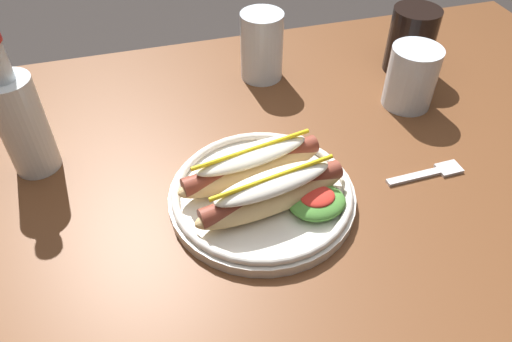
# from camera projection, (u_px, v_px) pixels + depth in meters

# --- Properties ---
(dining_table) EXTENTS (1.36, 0.81, 0.74)m
(dining_table) POSITION_uv_depth(u_px,v_px,m) (270.00, 209.00, 0.80)
(dining_table) COLOR brown
(dining_table) RESTS_ON ground_plane
(hot_dog_plate) EXTENTS (0.26, 0.26, 0.08)m
(hot_dog_plate) POSITION_uv_depth(u_px,v_px,m) (264.00, 188.00, 0.65)
(hot_dog_plate) COLOR silver
(hot_dog_plate) RESTS_ON dining_table
(fork) EXTENTS (0.12, 0.03, 0.00)m
(fork) POSITION_uv_depth(u_px,v_px,m) (430.00, 173.00, 0.71)
(fork) COLOR silver
(fork) RESTS_ON dining_table
(soda_cup) EXTENTS (0.09, 0.09, 0.12)m
(soda_cup) POSITION_uv_depth(u_px,v_px,m) (411.00, 40.00, 0.89)
(soda_cup) COLOR black
(soda_cup) RESTS_ON dining_table
(water_cup) EXTENTS (0.08, 0.08, 0.11)m
(water_cup) POSITION_uv_depth(u_px,v_px,m) (412.00, 77.00, 0.81)
(water_cup) COLOR silver
(water_cup) RESTS_ON dining_table
(extra_cup) EXTENTS (0.08, 0.08, 0.12)m
(extra_cup) POSITION_uv_depth(u_px,v_px,m) (262.00, 46.00, 0.87)
(extra_cup) COLOR silver
(extra_cup) RESTS_ON dining_table
(glass_bottle) EXTENTS (0.07, 0.07, 0.22)m
(glass_bottle) POSITION_uv_depth(u_px,v_px,m) (21.00, 120.00, 0.67)
(glass_bottle) COLOR silver
(glass_bottle) RESTS_ON dining_table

